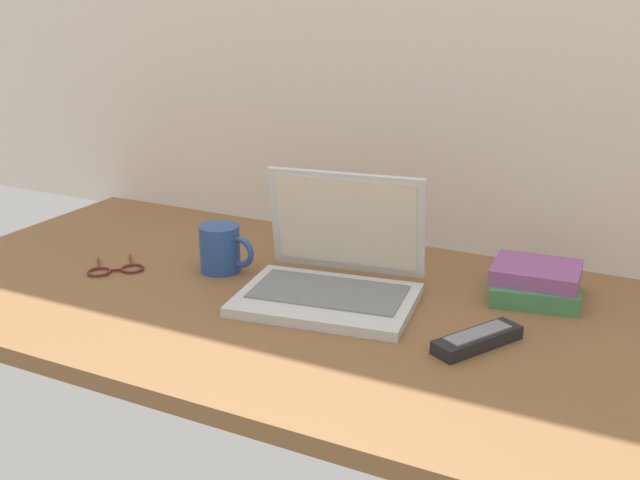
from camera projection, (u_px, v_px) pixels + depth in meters
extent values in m
cube|color=brown|center=(314.00, 310.00, 1.37)|extent=(1.60, 0.76, 0.03)
cube|color=silver|center=(326.00, 300.00, 1.35)|extent=(0.34, 0.26, 0.02)
cube|color=slate|center=(328.00, 292.00, 1.36)|extent=(0.29, 0.18, 0.00)
cube|color=silver|center=(346.00, 222.00, 1.43)|extent=(0.30, 0.09, 0.20)
cube|color=beige|center=(346.00, 223.00, 1.42)|extent=(0.27, 0.07, 0.17)
cylinder|color=#26478C|center=(220.00, 248.00, 1.50)|extent=(0.08, 0.08, 0.09)
torus|color=#26478C|center=(240.00, 252.00, 1.48)|extent=(0.06, 0.01, 0.06)
cube|color=black|center=(477.00, 340.00, 1.20)|extent=(0.12, 0.16, 0.02)
cube|color=slate|center=(478.00, 333.00, 1.19)|extent=(0.09, 0.12, 0.00)
torus|color=#591E19|center=(99.00, 272.00, 1.50)|extent=(0.07, 0.07, 0.01)
torus|color=#591E19|center=(132.00, 268.00, 1.51)|extent=(0.07, 0.07, 0.01)
cube|color=#591E19|center=(116.00, 270.00, 1.51)|extent=(0.02, 0.02, 0.00)
cube|color=#591E19|center=(99.00, 263.00, 1.54)|extent=(0.04, 0.05, 0.00)
cube|color=#591E19|center=(131.00, 260.00, 1.56)|extent=(0.04, 0.05, 0.00)
cube|color=#3F7F4C|center=(535.00, 288.00, 1.38)|extent=(0.18, 0.17, 0.03)
cube|color=#8C4C8C|center=(536.00, 272.00, 1.37)|extent=(0.16, 0.14, 0.03)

